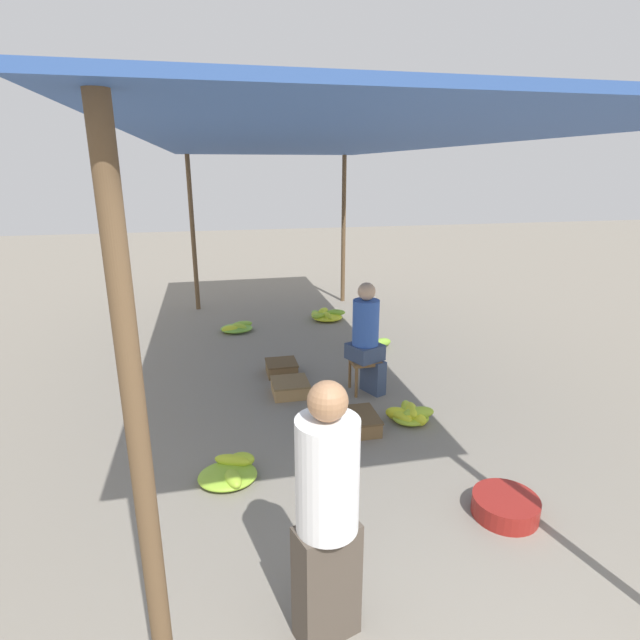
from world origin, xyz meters
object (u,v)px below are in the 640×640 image
(vendor_foreground, at_px, (327,513))
(banana_pile_right_0, at_px, (325,316))
(banana_pile_right_1, at_px, (372,342))
(crate_mid, at_px, (290,388))
(banana_pile_right_3, at_px, (410,415))
(crate_far, at_px, (282,368))
(basin_black, at_px, (505,506))
(banana_pile_left_1, at_px, (237,328))
(stool, at_px, (365,365))
(vendor_seated, at_px, (367,337))
(banana_pile_left_0, at_px, (231,471))
(crate_near, at_px, (354,422))

(vendor_foreground, bearing_deg, banana_pile_right_0, 77.08)
(banana_pile_right_1, bearing_deg, crate_mid, -137.27)
(banana_pile_right_3, height_order, crate_far, banana_pile_right_3)
(basin_black, height_order, crate_far, crate_far)
(vendor_foreground, bearing_deg, banana_pile_left_1, 91.80)
(stool, relative_size, vendor_seated, 0.31)
(banana_pile_right_0, xyz_separation_m, banana_pile_right_1, (0.37, -1.47, -0.01))
(banana_pile_left_1, height_order, banana_pile_right_3, banana_pile_right_3)
(vendor_foreground, distance_m, banana_pile_right_3, 2.69)
(crate_mid, xyz_separation_m, crate_far, (-0.01, 0.61, -0.00))
(vendor_seated, relative_size, crate_mid, 3.12)
(crate_mid, bearing_deg, banana_pile_right_0, 69.18)
(banana_pile_left_1, relative_size, crate_mid, 1.26)
(vendor_foreground, relative_size, banana_pile_right_0, 2.36)
(banana_pile_left_0, height_order, banana_pile_right_3, banana_pile_right_3)
(vendor_foreground, xyz_separation_m, crate_near, (0.79, 2.16, -0.72))
(banana_pile_left_1, xyz_separation_m, banana_pile_right_0, (1.53, 0.32, 0.01))
(stool, relative_size, banana_pile_right_1, 0.75)
(basin_black, xyz_separation_m, banana_pile_right_1, (0.18, 3.74, -0.01))
(vendor_foreground, relative_size, stool, 3.82)
(vendor_seated, xyz_separation_m, banana_pile_right_0, (0.18, 2.90, -0.60))
(crate_mid, bearing_deg, crate_near, -62.41)
(banana_pile_left_0, height_order, banana_pile_right_0, banana_pile_right_0)
(banana_pile_right_0, distance_m, crate_mid, 2.98)
(stool, distance_m, banana_pile_left_1, 2.90)
(basin_black, distance_m, banana_pile_right_1, 3.75)
(crate_mid, bearing_deg, banana_pile_left_0, -116.40)
(basin_black, xyz_separation_m, banana_pile_right_0, (-0.19, 5.21, -0.00))
(vendor_foreground, bearing_deg, banana_pile_left_0, 105.85)
(banana_pile_right_0, bearing_deg, crate_mid, -110.82)
(basin_black, height_order, banana_pile_left_0, banana_pile_left_0)
(banana_pile_right_3, bearing_deg, banana_pile_right_1, 81.58)
(banana_pile_left_1, distance_m, banana_pile_right_0, 1.56)
(banana_pile_left_0, relative_size, banana_pile_right_1, 1.02)
(banana_pile_left_0, bearing_deg, crate_near, 24.23)
(banana_pile_left_1, distance_m, crate_mid, 2.51)
(banana_pile_right_0, xyz_separation_m, crate_far, (-1.07, -2.17, 0.01))
(banana_pile_right_3, relative_size, crate_mid, 1.18)
(banana_pile_left_0, xyz_separation_m, crate_far, (0.74, 2.12, 0.02))
(banana_pile_right_0, relative_size, crate_mid, 1.57)
(vendor_foreground, distance_m, banana_pile_right_1, 4.81)
(banana_pile_left_0, bearing_deg, vendor_seated, 40.70)
(banana_pile_right_1, bearing_deg, vendor_seated, -111.08)
(vendor_foreground, height_order, stool, vendor_foreground)
(basin_black, relative_size, banana_pile_right_1, 0.92)
(banana_pile_left_1, bearing_deg, crate_near, -74.25)
(stool, bearing_deg, banana_pile_right_3, -73.93)
(vendor_foreground, xyz_separation_m, crate_far, (0.28, 3.72, -0.72))
(banana_pile_left_1, xyz_separation_m, crate_mid, (0.47, -2.47, 0.02))
(banana_pile_left_1, distance_m, crate_near, 3.55)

